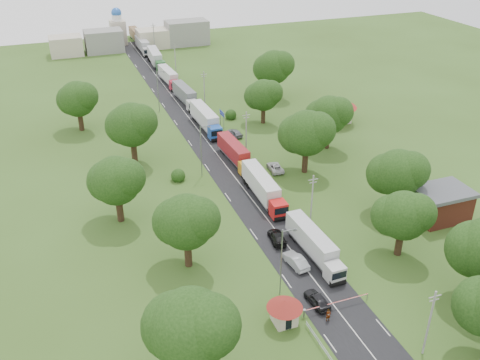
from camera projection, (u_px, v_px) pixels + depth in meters
name	position (u px, v px, depth m)	size (l,w,h in m)	color
ground	(261.00, 211.00, 87.84)	(260.00, 260.00, 0.00)	#334F1A
road	(222.00, 160.00, 104.34)	(8.00, 200.00, 0.04)	black
boom_barrier	(327.00, 305.00, 66.37)	(9.22, 0.35, 1.18)	slate
guard_booth	(285.00, 309.00, 63.98)	(4.40, 4.40, 3.45)	#C0B59F
info_sign	(222.00, 116.00, 116.88)	(0.12, 3.10, 4.10)	slate
pole_0	(429.00, 322.00, 58.43)	(1.60, 0.24, 9.00)	gray
pole_1	(312.00, 200.00, 81.53)	(1.60, 0.24, 9.00)	gray
pole_2	(246.00, 132.00, 104.63)	(1.60, 0.24, 9.00)	gray
pole_3	(204.00, 89.00, 127.73)	(1.60, 0.24, 9.00)	gray
pole_4	(175.00, 59.00, 150.83)	(1.60, 0.24, 9.00)	gray
pole_5	(154.00, 37.00, 173.93)	(1.60, 0.24, 9.00)	gray
lamp_0	(282.00, 259.00, 67.06)	(2.03, 0.22, 10.00)	slate
lamp_1	(202.00, 149.00, 95.94)	(2.03, 0.22, 10.00)	slate
lamp_2	(159.00, 89.00, 124.81)	(2.03, 0.22, 10.00)	slate
tree_2	(403.00, 215.00, 74.27)	(8.00, 8.00, 10.10)	#382616
tree_3	(398.00, 173.00, 84.07)	(8.80, 8.80, 11.07)	#382616
tree_4	(306.00, 133.00, 96.49)	(9.60, 9.60, 12.05)	#382616
tree_5	(329.00, 115.00, 106.14)	(8.80, 8.80, 11.07)	#382616
tree_6	(263.00, 95.00, 118.30)	(8.00, 8.00, 10.10)	#382616
tree_7	(274.00, 67.00, 132.86)	(9.60, 9.60, 12.05)	#382616
tree_9	(190.00, 327.00, 53.36)	(9.60, 9.60, 12.05)	#382616
tree_10	(186.00, 221.00, 71.68)	(8.80, 8.80, 11.07)	#382616
tree_11	(116.00, 180.00, 81.91)	(8.80, 8.80, 11.07)	#382616
tree_12	(131.00, 124.00, 99.96)	(9.60, 9.60, 12.05)	#382616
tree_13	(77.00, 99.00, 114.30)	(8.80, 8.80, 11.07)	#382616
house_brick	(441.00, 204.00, 84.66)	(8.60, 6.60, 5.20)	maroon
house_cream	(333.00, 107.00, 120.07)	(10.08, 10.08, 5.80)	#C0B59F
distant_town	(137.00, 38.00, 177.14)	(52.00, 8.00, 8.00)	gray
church	(118.00, 29.00, 181.40)	(5.00, 5.00, 12.30)	#C0B59F
truck_0	(314.00, 244.00, 75.87)	(2.78, 14.09, 3.90)	#BCBCBC
truck_1	(263.00, 187.00, 90.22)	(2.88, 15.07, 4.17)	red
truck_2	(235.00, 153.00, 102.73)	(2.88, 13.86, 3.83)	orange
truck_3	(206.00, 119.00, 117.36)	(3.00, 15.52, 4.30)	#1B48A5
truck_4	(185.00, 95.00, 131.69)	(3.23, 14.37, 3.97)	#BABABA
truck_5	(169.00, 77.00, 144.99)	(3.05, 14.01, 3.87)	#B81C34
truck_6	(155.00, 58.00, 160.60)	(3.45, 15.67, 4.33)	#225B25
truck_7	(143.00, 45.00, 174.27)	(2.61, 14.67, 4.07)	#B4B4B4
truck_8	(136.00, 35.00, 187.16)	(2.74, 14.27, 3.95)	brown
car_lane_front	(317.00, 300.00, 67.50)	(1.79, 4.45, 1.51)	black
car_lane_mid	(296.00, 261.00, 74.55)	(1.72, 4.93, 1.62)	#ABAEB3
car_lane_rear	(277.00, 237.00, 79.82)	(2.00, 4.92, 1.43)	black
car_verge_near	(275.00, 167.00, 100.11)	(2.30, 4.98, 1.38)	silver
car_verge_far	(235.00, 133.00, 114.33)	(1.82, 4.53, 1.54)	slate
pedestrian_near	(328.00, 315.00, 64.85)	(0.64, 0.42, 1.74)	gray
pedestrian_booth	(290.00, 310.00, 65.63)	(0.86, 0.67, 1.78)	gray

